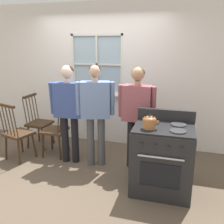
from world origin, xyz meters
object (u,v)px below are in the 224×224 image
object	(u,v)px
chair_center_cluster	(39,123)
person_elderly_left	(69,105)
stove	(162,158)
kettle	(149,122)
person_adult_right	(137,108)
potted_plant	(102,91)
chair_by_window	(56,130)
chair_near_wall	(18,134)
person_teen_center	(95,107)

from	to	relation	value
chair_center_cluster	person_elderly_left	size ratio (longest dim) A/B	0.62
chair_center_cluster	stove	bearing A→B (deg)	-106.70
kettle	stove	bearing A→B (deg)	36.52
person_adult_right	stove	xyz separation A→B (m)	(0.46, -0.56, -0.52)
kettle	potted_plant	xyz separation A→B (m)	(-1.11, 1.53, 0.04)
chair_by_window	chair_near_wall	world-z (taller)	same
chair_by_window	kettle	xyz separation A→B (m)	(1.74, -0.75, 0.56)
person_elderly_left	person_teen_center	world-z (taller)	person_teen_center
person_elderly_left	stove	distance (m)	1.71
chair_near_wall	person_teen_center	world-z (taller)	person_teen_center
stove	person_adult_right	bearing A→B (deg)	129.73
chair_center_cluster	person_elderly_left	bearing A→B (deg)	-113.71
chair_near_wall	person_elderly_left	bearing A→B (deg)	-153.22
chair_near_wall	chair_center_cluster	distance (m)	0.60
person_adult_right	stove	size ratio (longest dim) A/B	1.50
chair_by_window	person_teen_center	distance (m)	0.98
person_teen_center	person_elderly_left	bearing A→B (deg)	165.22
chair_by_window	chair_center_cluster	size ratio (longest dim) A/B	1.00
chair_center_cluster	stove	distance (m)	2.59
stove	kettle	distance (m)	0.59
person_elderly_left	stove	xyz separation A→B (m)	(1.56, -0.44, -0.53)
chair_by_window	potted_plant	distance (m)	1.17
chair_by_window	stove	size ratio (longest dim) A/B	0.94
chair_center_cluster	person_teen_center	distance (m)	1.49
person_elderly_left	person_adult_right	bearing A→B (deg)	-1.10
kettle	person_teen_center	bearing A→B (deg)	147.63
chair_by_window	person_adult_right	size ratio (longest dim) A/B	0.63
chair_by_window	person_elderly_left	distance (m)	0.67
chair_center_cluster	potted_plant	bearing A→B (deg)	-62.70
chair_by_window	potted_plant	size ratio (longest dim) A/B	4.25
person_teen_center	potted_plant	world-z (taller)	person_teen_center
person_teen_center	kettle	world-z (taller)	person_teen_center
chair_center_cluster	potted_plant	xyz separation A→B (m)	(1.14, 0.51, 0.60)
chair_near_wall	potted_plant	xyz separation A→B (m)	(1.18, 1.11, 0.60)
person_teen_center	person_adult_right	bearing A→B (deg)	-8.14
chair_near_wall	potted_plant	world-z (taller)	potted_plant
chair_near_wall	person_adult_right	size ratio (longest dim) A/B	0.63
chair_by_window	person_elderly_left	size ratio (longest dim) A/B	0.62
chair_near_wall	kettle	bearing A→B (deg)	-173.42
stove	chair_center_cluster	bearing A→B (deg)	159.97
person_elderly_left	person_teen_center	size ratio (longest dim) A/B	0.99
chair_near_wall	chair_center_cluster	world-z (taller)	same
person_elderly_left	chair_near_wall	bearing A→B (deg)	-177.02
chair_center_cluster	person_teen_center	size ratio (longest dim) A/B	0.62
stove	person_elderly_left	bearing A→B (deg)	164.19
chair_center_cluster	kettle	xyz separation A→B (m)	(2.26, -1.02, 0.56)
person_elderly_left	potted_plant	bearing A→B (deg)	67.16
person_teen_center	stove	bearing A→B (deg)	-39.17
chair_by_window	kettle	bearing A→B (deg)	64.67
potted_plant	chair_center_cluster	bearing A→B (deg)	-156.04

